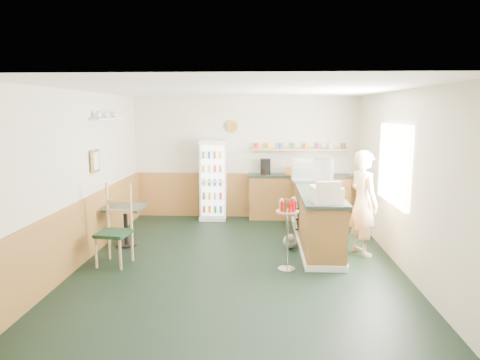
# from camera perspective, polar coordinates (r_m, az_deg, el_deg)

# --- Properties ---
(ground) EXTENTS (6.00, 6.00, 0.00)m
(ground) POSITION_cam_1_polar(r_m,az_deg,el_deg) (6.98, -0.23, -10.80)
(ground) COLOR black
(ground) RESTS_ON ground
(room_envelope) EXTENTS (5.04, 6.02, 2.72)m
(room_envelope) POSITION_cam_1_polar(r_m,az_deg,el_deg) (7.36, -1.69, 2.45)
(room_envelope) COLOR beige
(room_envelope) RESTS_ON ground
(service_counter) EXTENTS (0.68, 3.01, 1.01)m
(service_counter) POSITION_cam_1_polar(r_m,az_deg,el_deg) (7.93, 10.02, -5.01)
(service_counter) COLOR #9D6332
(service_counter) RESTS_ON ground
(back_counter) EXTENTS (2.24, 0.42, 1.69)m
(back_counter) POSITION_cam_1_polar(r_m,az_deg,el_deg) (9.57, 7.81, -1.97)
(back_counter) COLOR #9D6332
(back_counter) RESTS_ON ground
(drinks_fridge) EXTENTS (0.58, 0.52, 1.76)m
(drinks_fridge) POSITION_cam_1_polar(r_m,az_deg,el_deg) (9.47, -3.59, 0.00)
(drinks_fridge) COLOR silver
(drinks_fridge) RESTS_ON ground
(display_case) EXTENTS (0.79, 0.41, 0.45)m
(display_case) POSITION_cam_1_polar(r_m,az_deg,el_deg) (8.46, 9.59, 1.23)
(display_case) COLOR silver
(display_case) RESTS_ON service_counter
(cash_register) EXTENTS (0.48, 0.50, 0.24)m
(cash_register) POSITION_cam_1_polar(r_m,az_deg,el_deg) (6.63, 11.45, -1.90)
(cash_register) COLOR beige
(cash_register) RESTS_ON service_counter
(shopkeeper) EXTENTS (0.61, 0.70, 1.75)m
(shopkeeper) POSITION_cam_1_polar(r_m,az_deg,el_deg) (7.38, 16.09, -2.97)
(shopkeeper) COLOR tan
(shopkeeper) RESTS_ON ground
(condiment_stand) EXTENTS (0.34, 0.34, 1.07)m
(condiment_stand) POSITION_cam_1_polar(r_m,az_deg,el_deg) (6.46, 6.33, -5.65)
(condiment_stand) COLOR silver
(condiment_stand) RESTS_ON ground
(newspaper_rack) EXTENTS (0.09, 0.47, 0.55)m
(newspaper_rack) POSITION_cam_1_polar(r_m,az_deg,el_deg) (8.06, 7.35, -4.42)
(newspaper_rack) COLOR black
(newspaper_rack) RESTS_ON ground
(cafe_table) EXTENTS (0.68, 0.68, 0.72)m
(cafe_table) POSITION_cam_1_polar(r_m,az_deg,el_deg) (7.89, -15.02, -4.93)
(cafe_table) COLOR black
(cafe_table) RESTS_ON ground
(cafe_chair) EXTENTS (0.54, 0.54, 1.26)m
(cafe_chair) POSITION_cam_1_polar(r_m,az_deg,el_deg) (7.03, -16.27, -5.40)
(cafe_chair) COLOR black
(cafe_chair) RESTS_ON ground
(dog_doorstop) EXTENTS (0.24, 0.32, 0.29)m
(dog_doorstop) POSITION_cam_1_polar(r_m,az_deg,el_deg) (7.60, 6.67, -8.07)
(dog_doorstop) COLOR #999993
(dog_doorstop) RESTS_ON ground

